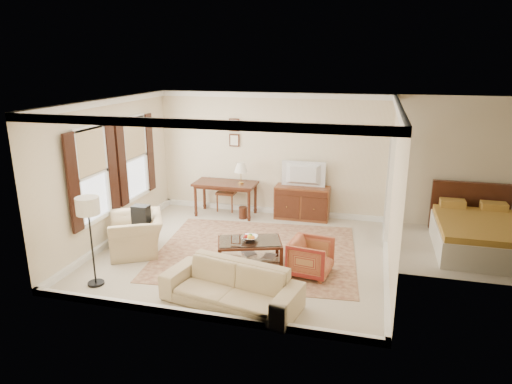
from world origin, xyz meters
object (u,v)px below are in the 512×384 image
at_px(coffee_table, 250,246).
at_px(striped_armchair, 311,256).
at_px(sofa, 231,280).
at_px(tv, 303,167).
at_px(sideboard, 302,203).
at_px(writing_desk, 225,187).
at_px(club_armchair, 136,228).

distance_m(coffee_table, striped_armchair, 1.13).
bearing_deg(sofa, striped_armchair, 63.94).
bearing_deg(tv, coffee_table, 79.33).
bearing_deg(striped_armchair, sideboard, 20.35).
height_order(writing_desk, club_armchair, club_armchair).
relative_size(writing_desk, striped_armchair, 2.08).
bearing_deg(coffee_table, tv, 79.33).
distance_m(sideboard, club_armchair, 3.91).
bearing_deg(club_armchair, sideboard, 105.04).
xyz_separation_m(striped_armchair, sofa, (-1.03, -1.32, 0.06)).
relative_size(tv, sofa, 0.45).
distance_m(writing_desk, coffee_table, 2.90).
xyz_separation_m(writing_desk, club_armchair, (-0.98, -2.52, -0.21)).
height_order(writing_desk, coffee_table, writing_desk).
bearing_deg(club_armchair, writing_desk, 129.60).
height_order(coffee_table, sofa, sofa).
bearing_deg(sideboard, tv, -90.00).
distance_m(writing_desk, sideboard, 1.86).
distance_m(tv, coffee_table, 2.93).
bearing_deg(sideboard, striped_armchair, -77.93).
xyz_separation_m(coffee_table, club_armchair, (-2.29, 0.04, 0.12)).
relative_size(writing_desk, club_armchair, 1.31).
bearing_deg(striped_armchair, sofa, 150.24).
xyz_separation_m(coffee_table, sofa, (0.10, -1.41, 0.04)).
height_order(sideboard, club_armchair, club_armchair).
xyz_separation_m(tv, coffee_table, (-0.52, -2.74, -0.89)).
relative_size(writing_desk, tv, 1.53).
distance_m(writing_desk, club_armchair, 2.72).
bearing_deg(club_armchair, coffee_table, 59.85).
bearing_deg(tv, club_armchair, 43.95).
bearing_deg(sideboard, sofa, -95.72).
distance_m(tv, sofa, 4.26).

